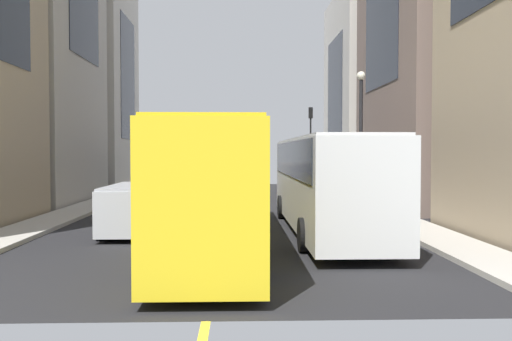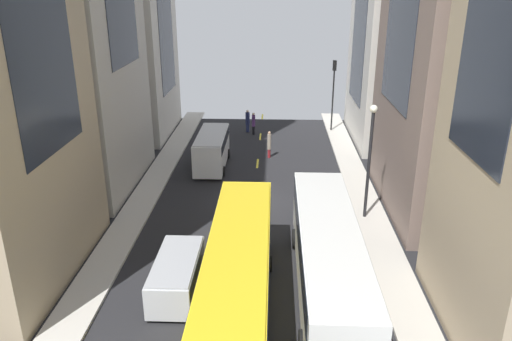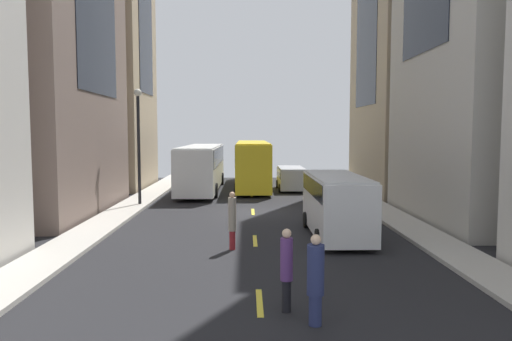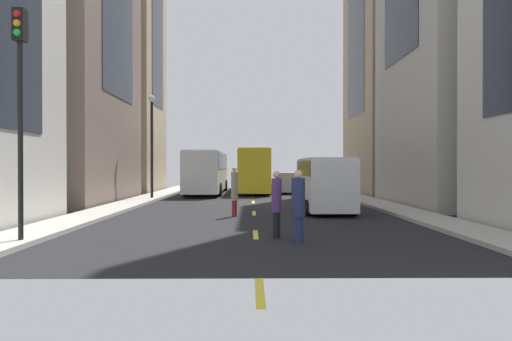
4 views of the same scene
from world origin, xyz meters
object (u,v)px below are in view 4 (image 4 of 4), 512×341
at_px(car_silver_0, 289,181).
at_px(traffic_light_near_corner, 20,81).
at_px(city_bus_white, 207,169).
at_px(streetcar_yellow, 254,167).
at_px(pedestrian_crossing_near, 277,202).
at_px(pedestrian_crossing_mid, 298,204).
at_px(pedestrian_walking_far, 234,190).
at_px(delivery_van_white, 324,180).

bearing_deg(car_silver_0, traffic_light_near_corner, -110.22).
distance_m(city_bus_white, streetcar_yellow, 4.67).
bearing_deg(city_bus_white, pedestrian_crossing_near, -79.93).
xyz_separation_m(streetcar_yellow, pedestrian_crossing_mid, (1.10, -27.83, -1.04)).
relative_size(streetcar_yellow, pedestrian_walking_far, 6.61).
bearing_deg(streetcar_yellow, pedestrian_walking_far, -92.70).
bearing_deg(delivery_van_white, pedestrian_crossing_near, -108.26).
xyz_separation_m(city_bus_white, pedestrian_crossing_near, (4.31, -24.28, -0.91)).
bearing_deg(pedestrian_crossing_mid, pedestrian_crossing_near, 100.58).
relative_size(pedestrian_crossing_mid, pedestrian_crossing_near, 1.02).
distance_m(city_bus_white, pedestrian_walking_far, 18.30).
xyz_separation_m(city_bus_white, delivery_van_white, (7.07, -15.92, -0.49)).
height_order(pedestrian_crossing_near, traffic_light_near_corner, traffic_light_near_corner).
bearing_deg(traffic_light_near_corner, car_silver_0, 69.78).
bearing_deg(delivery_van_white, city_bus_white, 113.96).
distance_m(streetcar_yellow, pedestrian_walking_far, 20.84).
height_order(pedestrian_walking_far, traffic_light_near_corner, traffic_light_near_corner).
relative_size(streetcar_yellow, delivery_van_white, 2.30).
distance_m(delivery_van_white, car_silver_0, 16.21).
relative_size(streetcar_yellow, pedestrian_crossing_near, 6.98).
height_order(delivery_van_white, pedestrian_crossing_mid, delivery_van_white).
height_order(streetcar_yellow, pedestrian_crossing_near, streetcar_yellow).
bearing_deg(pedestrian_crossing_near, car_silver_0, -34.81).
distance_m(pedestrian_crossing_near, traffic_light_near_corner, 8.07).
bearing_deg(streetcar_yellow, delivery_van_white, -80.03).
relative_size(streetcar_yellow, pedestrian_crossing_mid, 6.86).
distance_m(delivery_van_white, pedestrian_crossing_near, 8.81).
distance_m(streetcar_yellow, traffic_light_near_corner, 29.20).
xyz_separation_m(pedestrian_crossing_mid, pedestrian_crossing_near, (-0.58, 0.82, 0.01)).
bearing_deg(pedestrian_walking_far, traffic_light_near_corner, 80.49).
bearing_deg(traffic_light_near_corner, pedestrian_walking_far, 53.03).
xyz_separation_m(city_bus_white, pedestrian_walking_far, (2.81, -18.06, -0.86)).
xyz_separation_m(streetcar_yellow, car_silver_0, (2.88, -2.44, -1.11)).
bearing_deg(delivery_van_white, traffic_light_near_corner, -135.73).
bearing_deg(city_bus_white, pedestrian_crossing_mid, -78.96).
height_order(delivery_van_white, traffic_light_near_corner, traffic_light_near_corner).
distance_m(city_bus_white, car_silver_0, 6.76).
height_order(streetcar_yellow, delivery_van_white, streetcar_yellow).
height_order(streetcar_yellow, car_silver_0, streetcar_yellow).
distance_m(pedestrian_crossing_mid, pedestrian_crossing_near, 1.01).
relative_size(pedestrian_crossing_mid, traffic_light_near_corner, 0.33).
height_order(delivery_van_white, car_silver_0, delivery_van_white).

